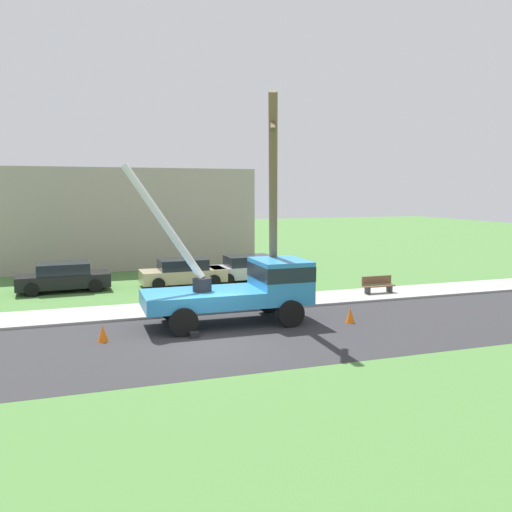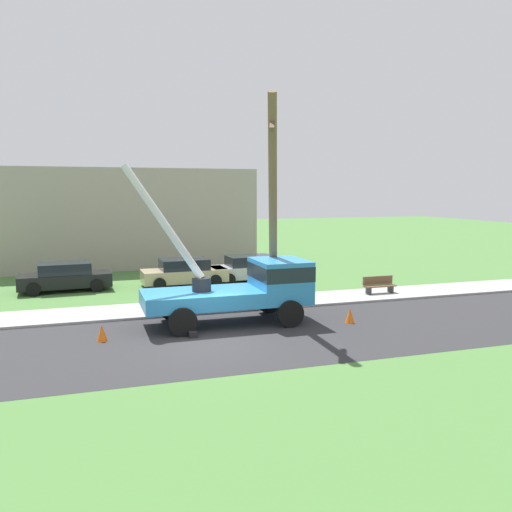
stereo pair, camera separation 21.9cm
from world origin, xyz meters
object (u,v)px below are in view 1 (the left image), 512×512
utility_truck (248,285)px  parked_sedan_tan (183,272)px  parked_sedan_black (63,277)px  park_bench (378,285)px  traffic_cone_ahead (350,315)px  leaning_utility_pole (273,208)px  parked_sedan_silver (248,268)px  traffic_cone_behind (103,333)px

utility_truck → parked_sedan_tan: 8.45m
parked_sedan_black → park_bench: parked_sedan_black is taller
traffic_cone_ahead → park_bench: 5.83m
parked_sedan_tan → parked_sedan_black: bearing=176.3°
traffic_cone_ahead → parked_sedan_tan: bearing=115.1°
traffic_cone_ahead → parked_sedan_black: size_ratio=0.12×
leaning_utility_pole → parked_sedan_tan: size_ratio=1.90×
leaning_utility_pole → parked_sedan_tan: bearing=103.7°
leaning_utility_pole → park_bench: bearing=23.4°
utility_truck → traffic_cone_ahead: bearing=-20.6°
traffic_cone_ahead → park_bench: bearing=48.3°
parked_sedan_silver → traffic_cone_ahead: bearing=-85.1°
utility_truck → leaning_utility_pole: leaning_utility_pole is taller
park_bench → parked_sedan_silver: bearing=129.9°
utility_truck → traffic_cone_behind: bearing=-169.5°
parked_sedan_silver → park_bench: (4.73, -5.66, -0.25)m
utility_truck → traffic_cone_ahead: 4.04m
utility_truck → park_bench: utility_truck is taller
utility_truck → park_bench: size_ratio=4.23×
parked_sedan_black → parked_sedan_silver: 9.64m
utility_truck → traffic_cone_ahead: (3.64, -1.36, -1.13)m
utility_truck → park_bench: bearing=21.6°
park_bench → utility_truck: bearing=-158.4°
parked_sedan_tan → park_bench: bearing=-32.6°
traffic_cone_behind → park_bench: (12.90, 3.98, 0.18)m
leaning_utility_pole → parked_sedan_tan: 9.16m
utility_truck → parked_sedan_silver: size_ratio=1.52×
traffic_cone_behind → parked_sedan_black: parked_sedan_black is taller
utility_truck → traffic_cone_ahead: utility_truck is taller
traffic_cone_behind → traffic_cone_ahead: bearing=-2.3°
parked_sedan_tan → parked_sedan_silver: 3.71m
parked_sedan_silver → park_bench: bearing=-50.1°
leaning_utility_pole → park_bench: size_ratio=5.30×
traffic_cone_ahead → parked_sedan_tan: 10.76m
leaning_utility_pole → traffic_cone_behind: size_ratio=15.13×
leaning_utility_pole → parked_sedan_tan: leaning_utility_pole is taller
traffic_cone_behind → park_bench: size_ratio=0.35×
traffic_cone_ahead → parked_sedan_silver: size_ratio=0.13×
leaning_utility_pole → traffic_cone_ahead: (2.56, -1.56, -4.05)m
park_bench → parked_sedan_tan: bearing=147.4°
parked_sedan_tan → park_bench: 10.02m
parked_sedan_black → park_bench: size_ratio=2.81×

